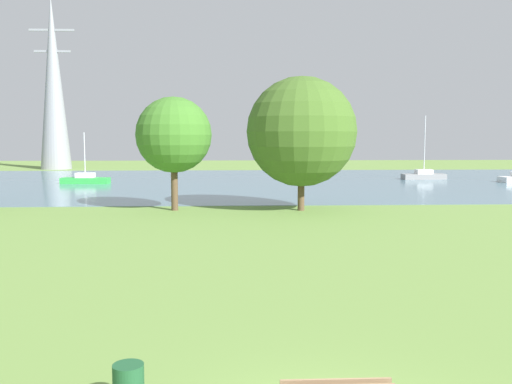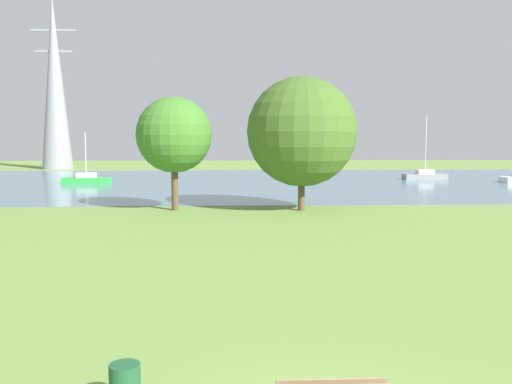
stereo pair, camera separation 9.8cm
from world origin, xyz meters
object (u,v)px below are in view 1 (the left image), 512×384
object	(u,v)px
sailboat_gray	(424,175)
tree_west_far	(174,135)
sailboat_green	(85,179)
tree_east_near	(302,132)
electricity_pylon	(53,83)

from	to	relation	value
sailboat_gray	tree_west_far	distance (m)	35.69
sailboat_green	tree_east_near	size ratio (longest dim) A/B	0.60
sailboat_gray	tree_east_near	distance (m)	30.78
electricity_pylon	tree_west_far	bearing A→B (deg)	-64.79
tree_west_far	tree_east_near	size ratio (longest dim) A/B	0.85
sailboat_gray	electricity_pylon	world-z (taller)	electricity_pylon
tree_east_near	electricity_pylon	world-z (taller)	electricity_pylon
tree_east_near	tree_west_far	bearing A→B (deg)	177.05
sailboat_green	tree_west_far	size ratio (longest dim) A/B	0.70
sailboat_green	tree_west_far	world-z (taller)	tree_west_far
tree_west_far	tree_east_near	xyz separation A→B (m)	(8.26, -0.43, 0.21)
sailboat_gray	tree_east_near	xyz separation A→B (m)	(-17.03, -25.20, 4.66)
sailboat_gray	tree_west_far	xyz separation A→B (m)	(-25.30, -24.78, 4.45)
tree_west_far	electricity_pylon	distance (m)	52.03
sailboat_gray	tree_east_near	size ratio (longest dim) A/B	0.82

